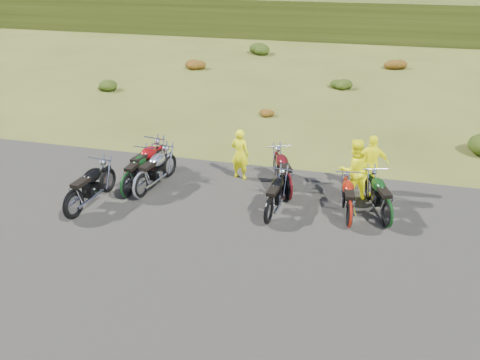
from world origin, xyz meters
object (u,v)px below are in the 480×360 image
(motorcycle_7, at_px, (385,227))
(person_middle, at_px, (240,155))
(motorcycle_0, at_px, (76,219))
(motorcycle_3, at_px, (143,198))

(motorcycle_7, relative_size, person_middle, 1.33)
(person_middle, bearing_deg, motorcycle_0, 55.53)
(motorcycle_7, xyz_separation_m, person_middle, (-4.39, 1.84, 0.81))
(motorcycle_3, bearing_deg, person_middle, -41.30)
(motorcycle_0, height_order, motorcycle_3, motorcycle_0)
(motorcycle_3, relative_size, motorcycle_7, 1.07)
(motorcycle_7, distance_m, person_middle, 4.83)
(motorcycle_0, distance_m, person_middle, 5.12)
(motorcycle_7, height_order, person_middle, person_middle)
(motorcycle_0, xyz_separation_m, motorcycle_7, (8.08, 1.61, 0.00))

